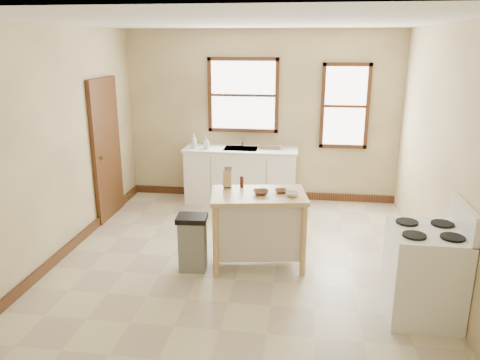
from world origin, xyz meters
name	(u,v)px	position (x,y,z in m)	size (l,w,h in m)	color
floor	(241,261)	(0.00, 0.00, 0.00)	(5.00, 5.00, 0.00)	#B3A38E
ceiling	(241,22)	(0.00, 0.00, 2.80)	(5.00, 5.00, 0.00)	white
wall_back	(261,117)	(0.00, 2.50, 1.40)	(4.50, 0.04, 2.80)	beige
wall_left	(57,144)	(-2.25, 0.00, 1.40)	(0.04, 5.00, 2.80)	beige
wall_right	(446,156)	(2.25, 0.00, 1.40)	(0.04, 5.00, 2.80)	beige
window_main	(243,95)	(-0.30, 2.48, 1.75)	(1.17, 0.06, 1.22)	#34160E
window_side	(345,106)	(1.35, 2.48, 1.60)	(0.77, 0.06, 1.37)	#34160E
door_left	(107,149)	(-2.21, 1.30, 1.05)	(0.06, 0.90, 2.10)	#34160E
baseboard_back	(260,194)	(0.00, 2.47, 0.06)	(4.50, 0.04, 0.12)	#34160E
baseboard_left	(71,246)	(-2.22, 0.00, 0.06)	(0.04, 5.00, 0.12)	#34160E
sink_counter	(241,175)	(-0.30, 2.20, 0.46)	(1.86, 0.62, 0.92)	white
faucet	(242,140)	(-0.30, 2.38, 1.03)	(0.03, 0.03, 0.22)	silver
soap_bottle_a	(194,141)	(-1.06, 2.12, 1.04)	(0.09, 0.09, 0.24)	#B2B2B2
soap_bottle_b	(206,143)	(-0.86, 2.11, 1.01)	(0.08, 0.08, 0.18)	#B2B2B2
dish_rack	(270,146)	(0.18, 2.22, 0.97)	(0.39, 0.29, 0.10)	silver
kitchen_island	(258,229)	(0.22, -0.05, 0.45)	(1.10, 0.70, 0.90)	tan
knife_block	(228,179)	(-0.18, 0.14, 1.00)	(0.10, 0.10, 0.20)	tan
pepper_grinder	(242,182)	(-0.01, 0.15, 0.97)	(0.04, 0.04, 0.15)	#3D1B10
bowl_a	(261,192)	(0.24, -0.08, 0.92)	(0.19, 0.19, 0.05)	brown
bowl_b	(281,191)	(0.47, 0.02, 0.92)	(0.15, 0.15, 0.04)	brown
bowl_c	(292,194)	(0.61, -0.09, 0.92)	(0.15, 0.15, 0.05)	white
trash_bin	(193,243)	(-0.53, -0.29, 0.34)	(0.35, 0.29, 0.67)	slate
gas_stove	(425,261)	(1.91, -0.93, 0.58)	(0.72, 0.73, 1.16)	silver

